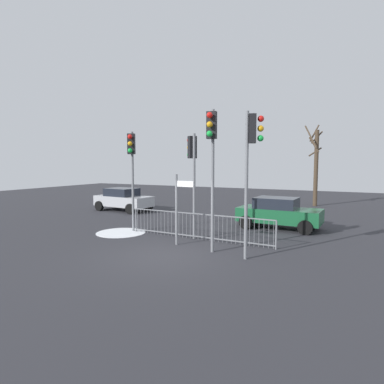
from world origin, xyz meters
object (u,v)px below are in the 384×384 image
(traffic_light_mid_left, at_px, (212,148))
(car_silver_far, at_px, (123,199))
(traffic_light_rear_left, at_px, (132,159))
(car_green_mid, at_px, (278,212))
(direction_sign_post, at_px, (178,205))
(bare_tree_centre, at_px, (316,165))
(traffic_light_foreground_left, at_px, (251,152))
(traffic_light_rear_right, at_px, (192,162))

(traffic_light_mid_left, xyz_separation_m, car_silver_far, (-9.21, 6.78, -2.82))
(traffic_light_rear_left, bearing_deg, car_green_mid, -171.06)
(direction_sign_post, height_order, car_silver_far, direction_sign_post)
(car_green_mid, relative_size, bare_tree_centre, 0.66)
(traffic_light_foreground_left, bearing_deg, car_silver_far, -142.28)
(traffic_light_mid_left, height_order, direction_sign_post, traffic_light_mid_left)
(traffic_light_rear_right, distance_m, car_silver_far, 9.37)
(traffic_light_mid_left, height_order, car_green_mid, traffic_light_mid_left)
(traffic_light_mid_left, bearing_deg, bare_tree_centre, -104.28)
(traffic_light_mid_left, height_order, bare_tree_centre, bare_tree_centre)
(traffic_light_foreground_left, bearing_deg, car_green_mid, 163.79)
(traffic_light_rear_right, distance_m, traffic_light_foreground_left, 3.61)
(traffic_light_foreground_left, bearing_deg, traffic_light_rear_left, -125.75)
(car_silver_far, bearing_deg, traffic_light_rear_right, -28.02)
(traffic_light_rear_right, distance_m, bare_tree_centre, 13.59)
(car_green_mid, bearing_deg, traffic_light_rear_right, -124.78)
(traffic_light_rear_left, relative_size, car_silver_far, 1.14)
(traffic_light_mid_left, relative_size, car_green_mid, 1.27)
(traffic_light_rear_left, distance_m, car_silver_far, 7.34)
(car_green_mid, xyz_separation_m, car_silver_far, (-10.32, 1.36, 0.00))
(traffic_light_rear_left, distance_m, traffic_light_foreground_left, 6.26)
(car_green_mid, distance_m, car_silver_far, 10.41)
(traffic_light_rear_right, bearing_deg, direction_sign_post, -142.09)
(bare_tree_centre, bearing_deg, direction_sign_post, -102.40)
(traffic_light_rear_left, distance_m, traffic_light_mid_left, 4.90)
(traffic_light_mid_left, distance_m, bare_tree_centre, 15.10)
(direction_sign_post, bearing_deg, car_green_mid, 66.03)
(traffic_light_mid_left, xyz_separation_m, bare_tree_centre, (1.62, 15.00, -0.59))
(car_silver_far, xyz_separation_m, bare_tree_centre, (10.83, 8.22, 2.23))
(traffic_light_rear_left, xyz_separation_m, traffic_light_mid_left, (4.60, -1.66, 0.29))
(traffic_light_foreground_left, bearing_deg, traffic_light_rear_right, -141.41)
(traffic_light_rear_right, relative_size, bare_tree_centre, 0.73)
(car_silver_far, distance_m, bare_tree_centre, 13.78)
(traffic_light_rear_left, bearing_deg, traffic_light_foreground_left, 139.11)
(traffic_light_foreground_left, relative_size, bare_tree_centre, 0.81)
(traffic_light_rear_left, distance_m, traffic_light_rear_right, 2.97)
(traffic_light_mid_left, relative_size, traffic_light_foreground_left, 1.04)
(traffic_light_rear_right, relative_size, car_silver_far, 1.09)
(traffic_light_rear_left, relative_size, bare_tree_centre, 0.77)
(traffic_light_rear_left, xyz_separation_m, car_green_mid, (5.70, 3.76, -2.53))
(traffic_light_mid_left, bearing_deg, direction_sign_post, -24.72)
(traffic_light_rear_left, distance_m, car_green_mid, 7.28)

